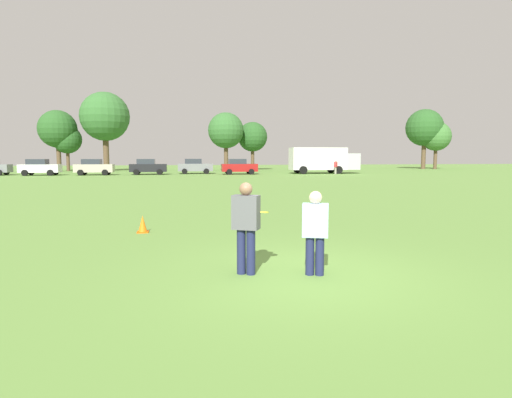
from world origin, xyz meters
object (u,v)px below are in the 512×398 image
frisbee (261,212)px  box_truck (323,159)px  parked_car_mid_right (148,167)px  traffic_cone (143,224)px  parked_car_near_right (195,166)px  bystander_sideline_watcher (336,166)px  parked_car_far_right (239,166)px  player_thrower (246,223)px  parked_car_mid_left (40,167)px  parked_car_center (94,167)px  player_defender (315,229)px

frisbee → box_truck: size_ratio=0.03×
parked_car_mid_right → box_truck: box_truck is taller
traffic_cone → box_truck: box_truck is taller
parked_car_mid_right → box_truck: (21.04, -0.97, 0.83)m
parked_car_near_right → bystander_sideline_watcher: 17.06m
parked_car_far_right → player_thrower: bearing=-98.1°
parked_car_far_right → parked_car_near_right: bearing=152.3°
traffic_cone → bystander_sideline_watcher: bystander_sideline_watcher is taller
player_thrower → parked_car_mid_left: parked_car_mid_left is taller
parked_car_mid_left → parked_car_center: same height
frisbee → box_truck: bearing=69.2°
parked_car_near_right → bystander_sideline_watcher: bearing=-15.2°
frisbee → bystander_sideline_watcher: (17.20, 40.79, -0.16)m
player_thrower → frisbee: player_thrower is taller
box_truck → parked_car_far_right: bearing=-178.7°
bystander_sideline_watcher → parked_car_center: bearing=174.6°
parked_car_far_right → box_truck: (10.49, 0.24, 0.83)m
frisbee → parked_car_center: parked_car_center is taller
parked_car_mid_right → bystander_sideline_watcher: bearing=-7.9°
traffic_cone → parked_car_mid_right: 39.26m
frisbee → parked_car_mid_left: size_ratio=0.06×
player_thrower → frisbee: 0.38m
traffic_cone → parked_car_mid_left: parked_car_mid_left is taller
parked_car_near_right → bystander_sideline_watcher: size_ratio=2.50×
traffic_cone → parked_car_mid_left: bearing=109.7°
box_truck → bystander_sideline_watcher: box_truck is taller
frisbee → parked_car_far_right: parked_car_far_right is taller
parked_car_mid_right → bystander_sideline_watcher: parked_car_mid_right is taller
parked_car_far_right → bystander_sideline_watcher: 11.54m
player_thrower → traffic_cone: 5.28m
parked_car_mid_left → box_truck: 32.78m
player_thrower → parked_car_far_right: 43.16m
player_thrower → player_defender: (1.21, -0.29, -0.09)m
parked_car_mid_left → parked_car_mid_right: same height
bystander_sideline_watcher → player_thrower: bearing=-113.2°
parked_car_mid_right → box_truck: bearing=-2.6°
parked_car_mid_left → parked_car_far_right: size_ratio=1.00×
player_defender → frisbee: size_ratio=5.58×
frisbee → parked_car_mid_right: size_ratio=0.06×
traffic_cone → parked_car_near_right: (3.22, 40.64, 0.69)m
player_thrower → traffic_cone: size_ratio=3.49×
frisbee → traffic_cone: bearing=118.2°
traffic_cone → parked_car_near_right: size_ratio=0.11×
parked_car_near_right → parked_car_far_right: same height
player_thrower → parked_car_mid_right: parked_car_mid_right is taller
player_thrower → bystander_sideline_watcher: bystander_sideline_watcher is taller
frisbee → player_thrower: bearing=-157.5°
parked_car_near_right → box_truck: size_ratio=0.50×
player_defender → parked_car_near_right: parked_car_near_right is taller
parked_car_mid_left → box_truck: (32.76, -0.81, 0.83)m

